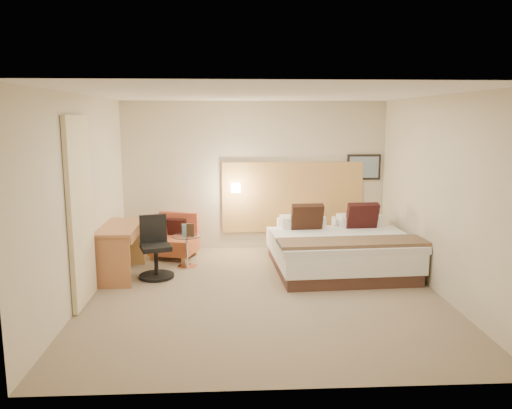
{
  "coord_description": "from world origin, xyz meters",
  "views": [
    {
      "loc": [
        -0.46,
        -6.59,
        2.4
      ],
      "look_at": [
        -0.07,
        0.76,
        1.12
      ],
      "focal_mm": 35.0,
      "sensor_mm": 36.0,
      "label": 1
    }
  ],
  "objects": [
    {
      "name": "art_frame",
      "position": [
        2.02,
        2.48,
        1.5
      ],
      "size": [
        0.62,
        0.03,
        0.47
      ],
      "primitive_type": "cube",
      "color": "black",
      "rests_on": "wall_back"
    },
    {
      "name": "lounge_chair",
      "position": [
        -1.42,
        1.92,
        0.3
      ],
      "size": [
        0.87,
        0.81,
        0.75
      ],
      "color": "#9E6F4A",
      "rests_on": "floor"
    },
    {
      "name": "art_canvas",
      "position": [
        2.02,
        2.46,
        1.5
      ],
      "size": [
        0.54,
        0.01,
        0.39
      ],
      "primitive_type": "cube",
      "color": "gray",
      "rests_on": "wall_back"
    },
    {
      "name": "side_table",
      "position": [
        -1.16,
        1.28,
        0.29
      ],
      "size": [
        0.49,
        0.49,
        0.52
      ],
      "color": "silver",
      "rests_on": "floor"
    },
    {
      "name": "wall_front",
      "position": [
        0.0,
        -2.51,
        1.35
      ],
      "size": [
        4.8,
        0.02,
        2.7
      ],
      "primitive_type": "cube",
      "color": "beige",
      "rests_on": "floor"
    },
    {
      "name": "wall_back",
      "position": [
        0.0,
        2.51,
        1.35
      ],
      "size": [
        4.8,
        0.02,
        2.7
      ],
      "primitive_type": "cube",
      "color": "beige",
      "rests_on": "floor"
    },
    {
      "name": "wall_left",
      "position": [
        -2.41,
        0.0,
        1.35
      ],
      "size": [
        0.02,
        5.0,
        2.7
      ],
      "primitive_type": "cube",
      "color": "beige",
      "rests_on": "floor"
    },
    {
      "name": "bottle_b",
      "position": [
        -1.18,
        1.31,
        0.62
      ],
      "size": [
        0.06,
        0.06,
        0.19
      ],
      "primitive_type": "cylinder",
      "rotation": [
        0.0,
        0.0,
        -0.04
      ],
      "color": "#9BD7F0",
      "rests_on": "side_table"
    },
    {
      "name": "desk_chair",
      "position": [
        -1.59,
        0.81,
        0.38
      ],
      "size": [
        0.66,
        0.66,
        0.93
      ],
      "color": "black",
      "rests_on": "floor"
    },
    {
      "name": "floor",
      "position": [
        0.0,
        0.0,
        -0.01
      ],
      "size": [
        4.8,
        5.0,
        0.02
      ],
      "primitive_type": "cube",
      "color": "#816F57",
      "rests_on": "ground"
    },
    {
      "name": "wall_right",
      "position": [
        2.41,
        0.0,
        1.35
      ],
      "size": [
        0.02,
        5.0,
        2.7
      ],
      "primitive_type": "cube",
      "color": "beige",
      "rests_on": "floor"
    },
    {
      "name": "desk",
      "position": [
        -2.11,
        0.89,
        0.62
      ],
      "size": [
        0.58,
        1.26,
        0.79
      ],
      "color": "#AA6C42",
      "rests_on": "floor"
    },
    {
      "name": "lamp_shade",
      "position": [
        -0.35,
        2.36,
        1.15
      ],
      "size": [
        0.15,
        0.15,
        0.15
      ],
      "primitive_type": "cube",
      "color": "#F5E3BF",
      "rests_on": "wall_back"
    },
    {
      "name": "headboard_panel",
      "position": [
        0.7,
        2.47,
        0.95
      ],
      "size": [
        2.6,
        0.04,
        1.3
      ],
      "primitive_type": "cube",
      "color": "tan",
      "rests_on": "wall_back"
    },
    {
      "name": "lamp_arm",
      "position": [
        -0.35,
        2.42,
        1.15
      ],
      "size": [
        0.02,
        0.12,
        0.02
      ],
      "primitive_type": "cylinder",
      "rotation": [
        1.57,
        0.0,
        0.0
      ],
      "color": "silver",
      "rests_on": "wall_back"
    },
    {
      "name": "ceiling",
      "position": [
        0.0,
        0.0,
        2.71
      ],
      "size": [
        4.8,
        5.0,
        0.02
      ],
      "primitive_type": "cube",
      "color": "white",
      "rests_on": "floor"
    },
    {
      "name": "menu_folder",
      "position": [
        -1.09,
        1.24,
        0.63
      ],
      "size": [
        0.12,
        0.05,
        0.21
      ],
      "primitive_type": "cube",
      "rotation": [
        0.0,
        0.0,
        -0.04
      ],
      "color": "#3A2618",
      "rests_on": "side_table"
    },
    {
      "name": "bottle_a",
      "position": [
        -1.21,
        1.31,
        0.62
      ],
      "size": [
        0.06,
        0.06,
        0.19
      ],
      "primitive_type": "cylinder",
      "rotation": [
        0.0,
        0.0,
        -0.04
      ],
      "color": "#779BB8",
      "rests_on": "side_table"
    },
    {
      "name": "bed",
      "position": [
        1.27,
        1.05,
        0.34
      ],
      "size": [
        2.21,
        2.17,
        1.03
      ],
      "color": "#462B23",
      "rests_on": "floor"
    },
    {
      "name": "curtain",
      "position": [
        -2.36,
        -0.25,
        1.22
      ],
      "size": [
        0.06,
        0.9,
        2.42
      ],
      "primitive_type": "cube",
      "color": "beige",
      "rests_on": "wall_left"
    }
  ]
}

